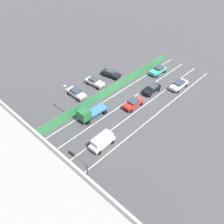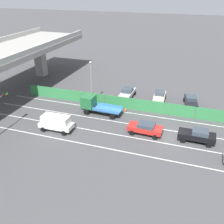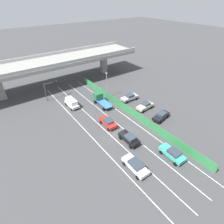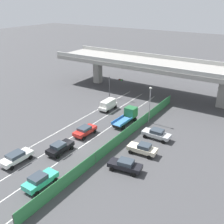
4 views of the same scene
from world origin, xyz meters
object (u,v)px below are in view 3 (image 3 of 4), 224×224
at_px(car_taxi_teal, 172,153).
at_px(parked_wagon_silver, 130,97).
at_px(car_van_white, 72,103).
at_px(traffic_light, 50,87).
at_px(traffic_cone, 117,107).
at_px(car_sedan_white, 135,165).
at_px(street_lamp, 107,83).
at_px(car_sedan_black, 129,138).
at_px(flatbed_truck_blue, 100,99).
at_px(parked_sedan_cream, 145,106).
at_px(parked_sedan_dark, 161,116).
at_px(car_sedan_red, 108,122).

xyz_separation_m(car_taxi_teal, parked_wagon_silver, (6.91, 18.91, -0.03)).
xyz_separation_m(car_van_white, traffic_light, (-2.65, 6.52, 2.32)).
bearing_deg(traffic_cone, car_sedan_white, -118.27).
bearing_deg(car_van_white, parked_wagon_silver, -23.60).
relative_size(car_van_white, street_lamp, 0.65).
bearing_deg(street_lamp, car_sedan_black, -111.48).
bearing_deg(parked_wagon_silver, car_taxi_teal, -110.07).
height_order(flatbed_truck_blue, parked_sedan_cream, flatbed_truck_blue).
bearing_deg(traffic_cone, car_sedan_black, -116.36).
distance_m(parked_sedan_cream, traffic_light, 24.30).
relative_size(car_taxi_teal, traffic_cone, 7.99).
bearing_deg(parked_sedan_cream, car_taxi_teal, -117.85).
bearing_deg(traffic_light, parked_sedan_cream, -47.45).
bearing_deg(street_lamp, car_sedan_white, -114.17).
bearing_deg(parked_sedan_dark, parked_sedan_cream, 89.12).
bearing_deg(parked_sedan_dark, street_lamp, 104.27).
relative_size(car_taxi_teal, parked_sedan_dark, 0.95).
distance_m(car_sedan_red, car_sedan_white, 12.04).
bearing_deg(flatbed_truck_blue, car_sedan_red, -112.44).
xyz_separation_m(car_sedan_red, flatbed_truck_blue, (3.50, 8.48, 0.44)).
bearing_deg(car_sedan_white, parked_wagon_silver, 51.46).
distance_m(flatbed_truck_blue, parked_sedan_cream, 11.21).
xyz_separation_m(parked_wagon_silver, traffic_light, (-16.11, 12.40, 2.61)).
bearing_deg(parked_sedan_dark, car_sedan_black, -172.37).
xyz_separation_m(car_sedan_black, parked_wagon_silver, (10.30, 11.78, 0.00)).
relative_size(car_van_white, flatbed_truck_blue, 0.74).
bearing_deg(car_van_white, parked_sedan_cream, -39.48).
bearing_deg(parked_wagon_silver, car_sedan_black, -131.16).
xyz_separation_m(car_van_white, parked_sedan_dark, (13.62, -16.26, -0.31)).
height_order(car_sedan_white, parked_wagon_silver, parked_wagon_silver).
height_order(traffic_light, traffic_cone, traffic_light).
height_order(parked_sedan_dark, parked_sedan_cream, parked_sedan_cream).
height_order(car_taxi_teal, parked_wagon_silver, car_taxi_teal).
bearing_deg(car_sedan_black, car_sedan_red, 92.63).
relative_size(car_van_white, car_sedan_black, 1.00).
xyz_separation_m(car_taxi_teal, car_sedan_black, (-3.39, 7.13, -0.03)).
xyz_separation_m(car_sedan_red, car_sedan_white, (-3.00, -11.66, 0.01)).
bearing_deg(parked_wagon_silver, car_van_white, 156.40).
xyz_separation_m(car_sedan_black, parked_sedan_cream, (10.53, 6.38, 0.00)).
height_order(car_sedan_red, traffic_light, traffic_light).
distance_m(car_sedan_red, parked_sedan_dark, 11.85).
relative_size(parked_wagon_silver, street_lamp, 0.69).
relative_size(parked_sedan_dark, parked_sedan_cream, 1.07).
distance_m(parked_sedan_cream, street_lamp, 11.52).
distance_m(car_sedan_white, street_lamp, 24.31).
height_order(parked_sedan_dark, parked_wagon_silver, parked_wagon_silver).
xyz_separation_m(car_van_white, parked_sedan_cream, (13.69, -11.28, -0.29)).
bearing_deg(traffic_cone, parked_sedan_dark, -60.79).
distance_m(parked_sedan_dark, street_lamp, 16.12).
distance_m(car_sedan_white, flatbed_truck_blue, 21.17).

